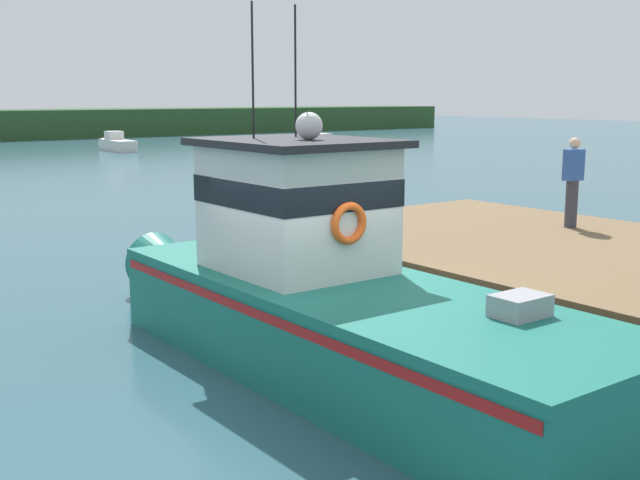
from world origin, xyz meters
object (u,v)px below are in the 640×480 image
object	(u,v)px
moored_boat_far_left	(321,151)
moored_boat_outer_mooring	(116,144)
crate_stack_mid_dock	(364,209)
main_fishing_boat	(324,293)
mooring_buoy_inshore	(322,188)
deckhand_by_the_boat	(573,180)

from	to	relation	value
moored_boat_far_left	moored_boat_outer_mooring	world-z (taller)	moored_boat_far_left
crate_stack_mid_dock	moored_boat_far_left	size ratio (longest dim) A/B	0.10
main_fishing_boat	mooring_buoy_inshore	bearing A→B (deg)	53.17
deckhand_by_the_boat	moored_boat_far_left	world-z (taller)	deckhand_by_the_boat
moored_boat_far_left	mooring_buoy_inshore	world-z (taller)	moored_boat_far_left
crate_stack_mid_dock	moored_boat_far_left	world-z (taller)	same
main_fishing_boat	moored_boat_far_left	distance (m)	34.30
moored_boat_far_left	moored_boat_outer_mooring	distance (m)	15.86
deckhand_by_the_boat	moored_boat_outer_mooring	distance (m)	42.48
main_fishing_boat	crate_stack_mid_dock	distance (m)	5.40
moored_boat_outer_mooring	main_fishing_boat	bearing A→B (deg)	-109.17
deckhand_by_the_boat	main_fishing_boat	bearing A→B (deg)	-174.19
crate_stack_mid_dock	moored_boat_outer_mooring	distance (m)	39.92
crate_stack_mid_dock	moored_boat_far_left	xyz separation A→B (m)	(16.71, 23.68, -0.84)
moored_boat_outer_mooring	mooring_buoy_inshore	distance (m)	27.19
main_fishing_boat	crate_stack_mid_dock	size ratio (longest dim) A/B	16.34
crate_stack_mid_dock	deckhand_by_the_boat	distance (m)	3.96
crate_stack_mid_dock	deckhand_by_the_boat	bearing A→B (deg)	-54.40
mooring_buoy_inshore	crate_stack_mid_dock	bearing A→B (deg)	-123.48
crate_stack_mid_dock	moored_boat_far_left	bearing A→B (deg)	54.79
crate_stack_mid_dock	mooring_buoy_inshore	size ratio (longest dim) A/B	1.32
crate_stack_mid_dock	moored_boat_outer_mooring	size ratio (longest dim) A/B	0.12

